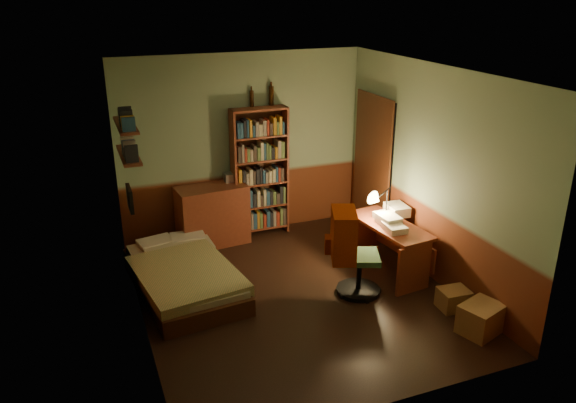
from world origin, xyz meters
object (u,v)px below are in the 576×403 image
object	(u,v)px
mini_stereo	(232,177)
bookshelf	(260,173)
bed	(183,267)
desk	(388,247)
office_chair	(360,253)
cardboard_box_b	(454,299)
dresser	(213,215)
desk_lamp	(387,191)
cardboard_box_a	(481,319)

from	to	relation	value
mini_stereo	bookshelf	distance (m)	0.40
bed	desk	bearing A→B (deg)	-16.78
office_chair	cardboard_box_b	xyz separation A→B (m)	(0.84, -0.70, -0.40)
bed	office_chair	bearing A→B (deg)	-29.87
dresser	desk_lamp	world-z (taller)	desk_lamp
office_chair	cardboard_box_b	distance (m)	1.16
mini_stereo	office_chair	distance (m)	2.33
mini_stereo	cardboard_box_a	size ratio (longest dim) A/B	0.52
bed	mini_stereo	xyz separation A→B (m)	(0.99, 1.24, 0.63)
desk	dresser	bearing A→B (deg)	132.64
cardboard_box_a	cardboard_box_b	distance (m)	0.49
desk_lamp	cardboard_box_b	world-z (taller)	desk_lamp
bed	bookshelf	world-z (taller)	bookshelf
cardboard_box_b	mini_stereo	bearing A→B (deg)	122.22
cardboard_box_b	cardboard_box_a	bearing A→B (deg)	-93.49
cardboard_box_a	bed	bearing A→B (deg)	142.99
desk_lamp	dresser	bearing A→B (deg)	153.11
mini_stereo	cardboard_box_a	xyz separation A→B (m)	(1.73, -3.29, -0.75)
dresser	mini_stereo	world-z (taller)	mini_stereo
office_chair	bed	bearing A→B (deg)	177.55
mini_stereo	office_chair	bearing A→B (deg)	-64.77
bed	bookshelf	size ratio (longest dim) A/B	1.01
mini_stereo	cardboard_box_a	bearing A→B (deg)	-60.77
desk_lamp	office_chair	xyz separation A→B (m)	(-0.68, -0.59, -0.47)
mini_stereo	desk_lamp	distance (m)	2.20
mini_stereo	desk	world-z (taller)	mini_stereo
bed	desk_lamp	world-z (taller)	desk_lamp
desk_lamp	bookshelf	bearing A→B (deg)	137.95
mini_stereo	desk_lamp	bearing A→B (deg)	-41.68
bed	office_chair	world-z (taller)	office_chair
cardboard_box_b	desk	bearing A→B (deg)	102.28
desk	desk_lamp	world-z (taller)	desk_lamp
dresser	desk	distance (m)	2.47
dresser	cardboard_box_b	bearing A→B (deg)	-57.12
bed	office_chair	xyz separation A→B (m)	(1.91, -0.86, 0.24)
desk	cardboard_box_a	size ratio (longest dim) A/B	2.83
bed	cardboard_box_b	size ratio (longest dim) A/B	5.75
dresser	cardboard_box_a	world-z (taller)	dresser
bookshelf	cardboard_box_a	size ratio (longest dim) A/B	4.37
mini_stereo	bookshelf	size ratio (longest dim) A/B	0.12
bookshelf	cardboard_box_b	size ratio (longest dim) A/B	5.66
bed	mini_stereo	bearing A→B (deg)	45.76
bed	mini_stereo	distance (m)	1.70
bookshelf	desk	size ratio (longest dim) A/B	1.54
bookshelf	office_chair	size ratio (longest dim) A/B	1.81
mini_stereo	desk_lamp	size ratio (longest dim) A/B	0.32
mini_stereo	dresser	bearing A→B (deg)	-158.35
desk	office_chair	xyz separation A→B (m)	(-0.61, -0.36, 0.19)
office_chair	cardboard_box_a	distance (m)	1.48
desk_lamp	cardboard_box_b	distance (m)	1.57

